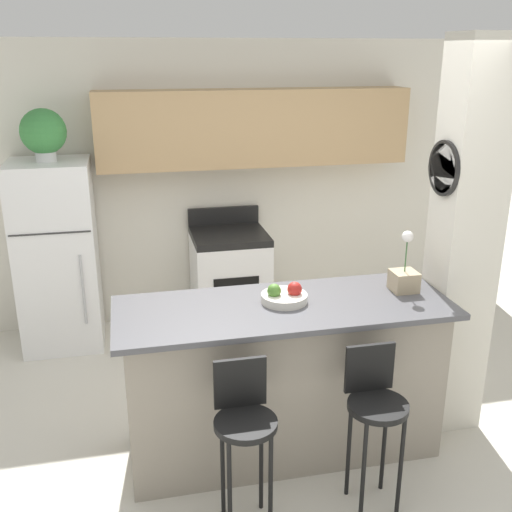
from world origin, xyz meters
name	(u,v)px	position (x,y,z in m)	size (l,w,h in m)	color
ground_plane	(282,447)	(0.00, 0.00, 0.00)	(14.00, 14.00, 0.00)	beige
wall_back	(234,162)	(0.11, 2.15, 1.49)	(5.60, 0.38, 2.55)	silver
pillar_right	(463,244)	(1.19, 0.08, 1.28)	(0.38, 0.34, 2.55)	silver
counter_bar	(283,378)	(0.00, 0.00, 0.51)	(2.02, 0.74, 1.01)	gray
refrigerator	(57,256)	(-1.48, 1.86, 0.80)	(0.65, 0.64, 1.60)	white
stove_range	(230,280)	(0.00, 1.87, 0.46)	(0.66, 0.65, 1.07)	white
bar_stool_left	(244,424)	(-0.36, -0.57, 0.62)	(0.33, 0.33, 0.94)	black
bar_stool_right	(375,406)	(0.36, -0.57, 0.62)	(0.33, 0.33, 0.94)	black
potted_plant_on_fridge	(43,133)	(-1.48, 1.87, 1.83)	(0.36, 0.36, 0.42)	silver
orchid_vase	(404,277)	(0.79, 0.06, 1.10)	(0.16, 0.16, 0.39)	tan
fruit_bowl	(284,296)	(0.01, 0.04, 1.05)	(0.28, 0.28, 0.12)	silver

